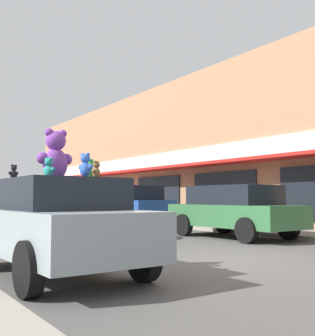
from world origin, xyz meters
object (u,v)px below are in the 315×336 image
(teddy_bear_blue, at_px, (85,165))
(teddy_bear_green, at_px, (91,170))
(plush_art_car, at_px, (56,224))
(teddy_bear_teal, at_px, (49,168))
(parked_car_far_center, at_px, (233,210))
(teddy_bear_brown, at_px, (96,170))
(teddy_bear_black, at_px, (14,172))
(teddy_bear_giant, at_px, (55,155))
(parked_car_far_right, at_px, (130,205))

(teddy_bear_blue, relative_size, teddy_bear_green, 0.99)
(plush_art_car, relative_size, teddy_bear_teal, 12.21)
(teddy_bear_green, relative_size, parked_car_far_center, 0.08)
(teddy_bear_green, bearing_deg, teddy_bear_brown, 31.13)
(teddy_bear_blue, bearing_deg, parked_car_far_center, -83.68)
(teddy_bear_black, bearing_deg, teddy_bear_green, 137.09)
(plush_art_car, bearing_deg, teddy_bear_green, -7.11)
(teddy_bear_brown, bearing_deg, teddy_bear_giant, -102.15)
(parked_car_far_right, bearing_deg, teddy_bear_black, -130.41)
(teddy_bear_black, bearing_deg, parked_car_far_right, -148.12)
(teddy_bear_black, distance_m, teddy_bear_green, 1.26)
(teddy_bear_black, height_order, teddy_bear_brown, teddy_bear_brown)
(teddy_bear_black, height_order, teddy_bear_green, teddy_bear_green)
(teddy_bear_teal, distance_m, teddy_bear_blue, 0.81)
(teddy_bear_giant, bearing_deg, plush_art_car, 70.35)
(teddy_bear_teal, relative_size, parked_car_far_right, 0.08)
(plush_art_car, relative_size, teddy_bear_green, 11.34)
(parked_car_far_right, bearing_deg, teddy_bear_brown, -123.51)
(teddy_bear_giant, height_order, parked_car_far_right, teddy_bear_giant)
(teddy_bear_blue, height_order, parked_car_far_right, teddy_bear_blue)
(teddy_bear_teal, xyz_separation_m, teddy_bear_brown, (0.69, -0.29, -0.02))
(plush_art_car, bearing_deg, parked_car_far_center, 21.99)
(teddy_bear_brown, relative_size, teddy_bear_green, 0.83)
(plush_art_car, distance_m, parked_car_far_center, 7.51)
(plush_art_car, xyz_separation_m, teddy_bear_green, (0.57, -0.06, 0.89))
(teddy_bear_teal, bearing_deg, teddy_bear_green, -109.44)
(teddy_bear_giant, xyz_separation_m, teddy_bear_teal, (-0.31, -0.53, -0.27))
(teddy_bear_teal, height_order, teddy_bear_green, teddy_bear_green)
(teddy_bear_giant, distance_m, teddy_bear_blue, 1.32)
(teddy_bear_giant, relative_size, teddy_bear_brown, 2.98)
(teddy_bear_teal, bearing_deg, teddy_bear_blue, 173.93)
(teddy_bear_giant, xyz_separation_m, teddy_bear_blue, (-0.03, -1.30, -0.26))
(teddy_bear_giant, height_order, teddy_bear_black, teddy_bear_giant)
(parked_car_far_center, relative_size, parked_car_far_right, 1.03)
(teddy_bear_brown, bearing_deg, teddy_bear_blue, 12.20)
(teddy_bear_blue, relative_size, teddy_bear_brown, 1.19)
(teddy_bear_teal, xyz_separation_m, parked_car_far_right, (7.10, 9.39, -0.77))
(plush_art_car, height_order, teddy_bear_brown, teddy_bear_brown)
(plush_art_car, bearing_deg, teddy_bear_giant, 72.65)
(teddy_bear_green, distance_m, parked_car_far_right, 11.28)
(teddy_bear_black, bearing_deg, teddy_bear_giant, 154.82)
(teddy_bear_giant, xyz_separation_m, teddy_bear_green, (0.46, -0.45, -0.26))
(teddy_bear_black, xyz_separation_m, parked_car_far_right, (7.47, 8.77, -0.73))
(teddy_bear_green, xyz_separation_m, parked_car_far_right, (6.33, 9.31, -0.78))
(teddy_bear_teal, bearing_deg, teddy_bear_giant, -55.82)
(teddy_bear_green, bearing_deg, teddy_bear_giant, -90.70)
(teddy_bear_brown, xyz_separation_m, parked_car_far_center, (6.41, 3.38, -0.82))
(parked_car_far_center, distance_m, parked_car_far_right, 6.30)
(teddy_bear_giant, relative_size, teddy_bear_blue, 2.49)
(teddy_bear_teal, xyz_separation_m, teddy_bear_blue, (0.27, -0.77, 0.01))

